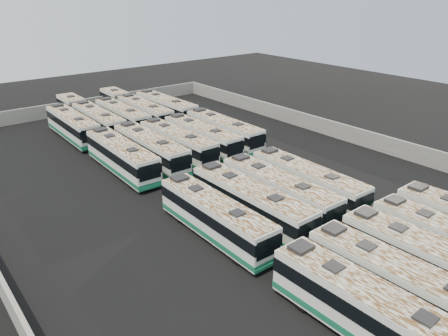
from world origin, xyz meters
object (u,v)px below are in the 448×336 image
bus_back_far_left (73,126)px  bus_back_right (134,108)px  bus_front_left (404,287)px  bus_midfront_far_left (216,217)px  bus_midfront_left (251,203)px  bus_midfront_right (307,182)px  bus_back_center (122,117)px  bus_midback_far_right (224,131)px  bus_midback_center (178,143)px  bus_front_far_left (372,313)px  bus_midback_far_left (122,156)px  bus_midback_right (202,137)px  bus_midfront_center (279,192)px  bus_back_far_right (166,108)px  bus_midback_left (150,149)px  bus_back_left (89,116)px  bus_front_center (434,265)px

bus_back_far_left → bus_back_right: size_ratio=0.66×
bus_front_left → bus_back_far_left: 46.83m
bus_midfront_far_left → bus_midfront_left: bus_midfront_left is taller
bus_midfront_far_left → bus_back_far_left: size_ratio=0.97×
bus_midfront_right → bus_back_right: (0.10, 35.45, -0.03)m
bus_back_center → bus_midback_far_right: bearing=-62.6°
bus_midfront_right → bus_midback_center: bearing=103.1°
bus_front_far_left → bus_midback_far_right: 35.37m
bus_midfront_far_left → bus_midback_far_left: size_ratio=0.96×
bus_midback_right → bus_midback_far_right: bus_midback_far_right is taller
bus_midfront_center → bus_back_far_right: bus_back_far_right is taller
bus_midback_far_right → bus_midback_left: bearing=-178.9°
bus_midback_far_right → bus_back_far_left: bearing=135.4°
bus_midfront_right → bus_back_center: 32.18m
bus_midfront_left → bus_front_far_left: bearing=-104.5°
bus_front_far_left → bus_midfront_left: size_ratio=1.00×
bus_midfront_center → bus_front_far_left: bearing=-115.0°
bus_midback_far_left → bus_midback_far_right: bus_midback_far_left is taller
bus_midfront_right → bus_midback_far_left: bearing=123.4°
bus_back_far_right → bus_back_right: bearing=135.8°
bus_front_far_left → bus_back_left: (3.75, 50.14, -0.07)m
bus_back_far_right → bus_front_far_left: bearing=-108.6°
bus_front_center → bus_back_left: size_ratio=0.67×
bus_midback_far_left → bus_front_center: bearing=-75.8°
bus_back_far_left → bus_back_center: bearing=-0.5°
bus_midfront_left → bus_midback_center: (3.61, 17.29, -0.06)m
bus_midfront_center → bus_back_far_left: 32.77m
bus_midback_right → bus_midfront_center: bearing=-102.6°
bus_midfront_center → bus_back_center: (0.06, 31.78, -0.05)m
bus_midfront_left → bus_back_center: size_ratio=1.04×
bus_midback_far_left → bus_midback_far_right: (14.57, 0.12, -0.02)m
bus_midfront_far_left → bus_midfront_right: 11.08m
bus_midback_left → bus_back_far_left: (-3.62, 14.72, -0.02)m
bus_front_center → bus_back_far_right: size_ratio=1.00×
bus_front_left → bus_midfront_far_left: size_ratio=1.05×
bus_back_right → bus_back_far_right: size_ratio=1.49×
bus_midfront_right → bus_back_right: size_ratio=0.65×
bus_midback_right → bus_front_center: bearing=-97.0°
bus_front_center → bus_midback_far_right: bus_front_center is taller
bus_midback_far_left → bus_midback_far_right: bearing=1.8°
bus_back_left → bus_back_center: bearing=-43.4°
bus_back_far_right → bus_front_left: bearing=-104.5°
bus_midfront_left → bus_midfront_center: size_ratio=1.01×
bus_midback_right → bus_back_far_right: bearing=74.8°
bus_midback_far_left → bus_back_right: size_ratio=0.67×
bus_front_left → bus_midback_center: size_ratio=1.03×
bus_midfront_left → bus_back_center: bearing=83.3°
bus_midback_left → bus_midback_right: (7.23, -0.15, -0.05)m
bus_midback_far_left → bus_midback_far_right: size_ratio=1.01×
bus_midback_far_right → bus_back_far_left: size_ratio=1.00×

